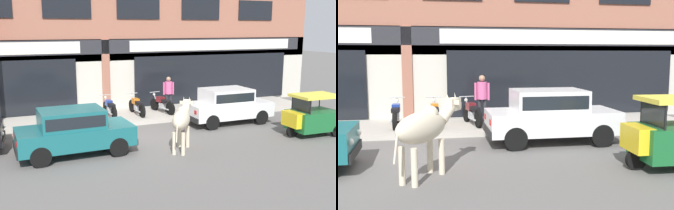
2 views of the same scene
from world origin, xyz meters
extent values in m
plane|color=#605E5B|center=(0.00, 0.00, 0.00)|extent=(90.00, 90.00, 0.00)
cube|color=#B7AFA3|center=(0.00, 3.72, 0.07)|extent=(19.00, 3.05, 0.14)
cube|color=beige|center=(0.00, 5.52, 1.70)|extent=(23.00, 0.55, 3.40)
cube|color=#28282D|center=(0.00, 5.21, 3.05)|extent=(22.08, 0.08, 0.64)
cube|color=#9E604C|center=(0.00, 5.23, 1.70)|extent=(0.36, 0.12, 3.40)
cube|color=black|center=(5.75, 5.20, 1.35)|extent=(8.74, 0.10, 2.40)
cube|color=silver|center=(5.75, 5.18, 3.05)|extent=(9.20, 0.05, 0.52)
ellipsoid|color=beige|center=(0.71, -1.53, 1.02)|extent=(1.23, 1.44, 0.60)
sphere|color=beige|center=(0.87, -1.30, 1.25)|extent=(0.32, 0.32, 0.32)
cylinder|color=beige|center=(0.84, -1.09, 0.36)|extent=(0.12, 0.12, 0.72)
cylinder|color=beige|center=(1.07, -1.26, 0.36)|extent=(0.12, 0.12, 0.72)
cylinder|color=beige|center=(0.34, -1.80, 0.36)|extent=(0.12, 0.12, 0.72)
cylinder|color=beige|center=(0.57, -1.97, 0.36)|extent=(0.12, 0.12, 0.72)
cylinder|color=beige|center=(1.18, -0.86, 1.17)|extent=(0.46, 0.52, 0.43)
cube|color=beige|center=(1.33, -0.64, 1.34)|extent=(0.39, 0.42, 0.26)
cube|color=tan|center=(1.43, -0.50, 1.30)|extent=(0.21, 0.21, 0.14)
cone|color=beige|center=(1.22, -0.62, 1.52)|extent=(0.11, 0.13, 0.19)
cone|color=beige|center=(1.39, -0.73, 1.52)|extent=(0.11, 0.13, 0.19)
cube|color=beige|center=(1.15, -0.62, 1.40)|extent=(0.14, 0.11, 0.10)
cube|color=beige|center=(1.41, -0.80, 1.40)|extent=(0.14, 0.11, 0.10)
cylinder|color=beige|center=(0.28, -2.13, 0.80)|extent=(0.13, 0.16, 0.60)
cube|color=black|center=(-0.75, -0.54, 0.38)|extent=(0.17, 1.52, 0.20)
sphere|color=silver|center=(-0.73, -0.06, 0.68)|extent=(0.14, 0.14, 0.14)
sphere|color=silver|center=(-0.70, -1.02, 0.68)|extent=(0.14, 0.14, 0.14)
cylinder|color=black|center=(5.22, 1.85, 0.30)|extent=(0.60, 0.18, 0.60)
cylinder|color=black|center=(5.22, 0.41, 0.30)|extent=(0.60, 0.18, 0.60)
cylinder|color=black|center=(2.92, 1.84, 0.30)|extent=(0.60, 0.18, 0.60)
cylinder|color=black|center=(2.92, 0.40, 0.30)|extent=(0.60, 0.18, 0.60)
cube|color=white|center=(4.07, 1.12, 0.60)|extent=(3.51, 1.61, 0.60)
cube|color=white|center=(3.97, 1.12, 1.18)|extent=(1.91, 1.45, 0.56)
cube|color=black|center=(3.97, 1.12, 1.18)|extent=(1.75, 1.47, 0.35)
cube|color=black|center=(5.80, 1.13, 0.38)|extent=(0.13, 1.52, 0.20)
cube|color=black|center=(2.34, 1.12, 0.38)|extent=(0.13, 1.52, 0.20)
sphere|color=silver|center=(5.83, 1.61, 0.68)|extent=(0.14, 0.14, 0.14)
sphere|color=silver|center=(5.83, 0.65, 0.68)|extent=(0.14, 0.14, 0.14)
cube|color=red|center=(2.31, 1.61, 0.70)|extent=(0.03, 0.16, 0.14)
cube|color=red|center=(2.32, 0.62, 0.70)|extent=(0.03, 0.16, 0.14)
cylinder|color=black|center=(5.08, -1.66, 0.22)|extent=(0.44, 0.13, 0.44)
cube|color=yellow|center=(5.08, -1.66, 0.67)|extent=(0.39, 0.88, 0.52)
cylinder|color=black|center=(5.39, -2.16, 1.19)|extent=(0.04, 0.04, 0.55)
cylinder|color=black|center=(5.42, -1.17, 1.19)|extent=(0.04, 0.04, 0.55)
cube|color=black|center=(5.41, -1.66, 1.19)|extent=(0.06, 0.93, 0.50)
cylinder|color=black|center=(-0.29, 4.25, 0.42)|extent=(0.12, 0.56, 0.56)
cylinder|color=black|center=(-0.26, 3.00, 0.42)|extent=(0.12, 0.56, 0.56)
cube|color=#B2B5BA|center=(-0.28, 3.60, 0.46)|extent=(0.21, 0.33, 0.24)
cube|color=navy|center=(-0.28, 3.76, 0.72)|extent=(0.25, 0.41, 0.24)
cube|color=black|center=(-0.27, 3.36, 0.70)|extent=(0.23, 0.53, 0.12)
cylinder|color=#B2B5BA|center=(-0.29, 4.19, 0.72)|extent=(0.05, 0.27, 0.59)
cylinder|color=#B2B5BA|center=(-0.29, 4.23, 1.00)|extent=(0.52, 0.05, 0.03)
sphere|color=silver|center=(-0.29, 4.29, 0.88)|extent=(0.12, 0.12, 0.12)
cylinder|color=#B2B5BA|center=(-0.38, 3.24, 0.38)|extent=(0.07, 0.48, 0.06)
cylinder|color=black|center=(0.91, 4.20, 0.42)|extent=(0.12, 0.56, 0.56)
cylinder|color=black|center=(0.96, 2.96, 0.42)|extent=(0.12, 0.56, 0.56)
cube|color=#B2B5BA|center=(0.93, 3.56, 0.46)|extent=(0.21, 0.33, 0.24)
cube|color=orange|center=(0.93, 3.72, 0.72)|extent=(0.26, 0.41, 0.24)
cube|color=black|center=(0.94, 3.32, 0.70)|extent=(0.24, 0.53, 0.12)
cylinder|color=#B2B5BA|center=(0.91, 4.14, 0.72)|extent=(0.05, 0.27, 0.59)
cylinder|color=#B2B5BA|center=(0.91, 4.18, 1.00)|extent=(0.52, 0.05, 0.03)
sphere|color=silver|center=(0.90, 4.24, 0.88)|extent=(0.12, 0.12, 0.12)
cylinder|color=#B2B5BA|center=(0.84, 3.20, 0.38)|extent=(0.08, 0.48, 0.06)
cylinder|color=black|center=(1.99, 4.15, 0.42)|extent=(0.22, 0.57, 0.56)
cylinder|color=black|center=(2.27, 2.93, 0.42)|extent=(0.22, 0.57, 0.56)
cube|color=#B2B5BA|center=(2.13, 3.52, 0.46)|extent=(0.27, 0.36, 0.24)
cube|color=maroon|center=(2.10, 3.68, 0.72)|extent=(0.32, 0.44, 0.24)
cube|color=black|center=(2.18, 3.29, 0.70)|extent=(0.33, 0.56, 0.12)
cylinder|color=#B2B5BA|center=(2.00, 4.09, 0.72)|extent=(0.10, 0.27, 0.59)
cylinder|color=#B2B5BA|center=(1.99, 4.13, 1.00)|extent=(0.51, 0.15, 0.03)
sphere|color=silver|center=(1.98, 4.19, 0.88)|extent=(0.12, 0.12, 0.12)
cylinder|color=#B2B5BA|center=(2.10, 3.15, 0.38)|extent=(0.16, 0.48, 0.06)
cylinder|color=#2D2D33|center=(2.55, 3.59, 0.55)|extent=(0.11, 0.11, 0.82)
cylinder|color=#2D2D33|center=(2.37, 3.62, 0.55)|extent=(0.11, 0.11, 0.82)
cylinder|color=#DB5B93|center=(2.46, 3.61, 1.24)|extent=(0.32, 0.32, 0.56)
cylinder|color=#DB5B93|center=(2.67, 3.57, 1.21)|extent=(0.08, 0.08, 0.56)
cylinder|color=#DB5B93|center=(2.25, 3.65, 1.21)|extent=(0.08, 0.08, 0.56)
sphere|color=tan|center=(2.46, 3.61, 1.64)|extent=(0.20, 0.20, 0.20)
camera|label=1|loc=(-4.44, -12.54, 3.88)|focal=42.00mm
camera|label=2|loc=(1.00, -9.05, 2.39)|focal=42.00mm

